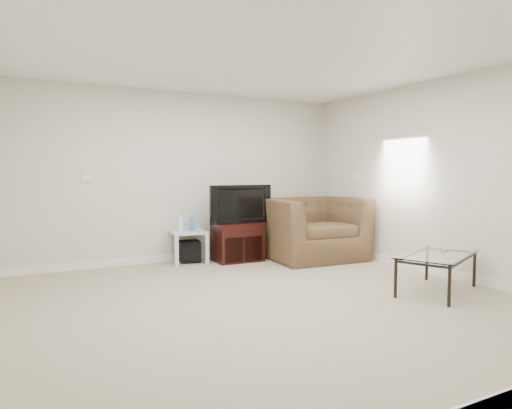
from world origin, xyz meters
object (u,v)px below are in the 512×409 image
coffee_table (437,273)px  side_table (188,247)px  tv_stand (237,242)px  television (238,204)px  subwoofer (190,251)px  recliner (312,218)px

coffee_table → side_table: bearing=122.8°
tv_stand → television: television is taller
tv_stand → television: (-0.00, -0.03, 0.57)m
tv_stand → subwoofer: tv_stand is taller
television → recliner: bearing=-16.9°
coffee_table → tv_stand: bearing=113.7°
recliner → coffee_table: size_ratio=1.31×
television → recliner: size_ratio=0.64×
recliner → tv_stand: bearing=166.4°
tv_stand → recliner: bearing=-16.2°
subwoofer → tv_stand: bearing=-20.5°
side_table → subwoofer: bearing=28.6°
side_table → television: bearing=-20.5°
recliner → coffee_table: recliner is taller
subwoofer → coffee_table: 3.41m
coffee_table → recliner: bearing=91.6°
tv_stand → side_table: tv_stand is taller
tv_stand → subwoofer: (-0.66, 0.25, -0.12)m
recliner → coffee_table: 2.32m
recliner → side_table: bearing=166.2°
television → side_table: (-0.69, 0.26, -0.62)m
coffee_table → subwoofer: bearing=122.2°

